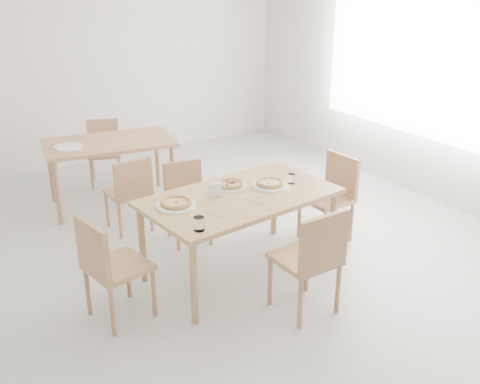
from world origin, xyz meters
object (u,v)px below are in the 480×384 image
second_table (109,149)px  plate_empty (69,147)px  chair_back_n (104,147)px  plate_margherita (176,205)px  main_table (240,203)px  tumbler_a (199,224)px  pizza_margherita (176,203)px  pizza_mushroom (270,183)px  pizza_pepperoni (230,184)px  chair_west (108,263)px  chair_back_s (130,189)px  tumbler_b (292,179)px  napkin_holder (215,191)px  plate_mushroom (270,185)px  chair_north (186,196)px  chair_south (312,255)px  plate_pepperoni (230,186)px  chair_east (333,191)px

second_table → plate_empty: bearing=-171.1°
chair_back_n → plate_margherita: bearing=-76.7°
main_table → tumbler_a: tumbler_a is taller
plate_empty → pizza_margherita: bearing=-82.2°
pizza_mushroom → pizza_pepperoni: bearing=151.0°
chair_west → chair_back_s: 1.55m
tumbler_b → napkin_holder: bearing=172.7°
pizza_margherita → chair_back_n: 2.78m
tumbler_a → chair_back_s: tumbler_a is taller
napkin_holder → tumbler_a: bearing=-118.5°
pizza_pepperoni → plate_empty: bearing=114.7°
second_table → chair_back_s: bearing=-87.2°
second_table → plate_mushroom: bearing=-61.0°
second_table → chair_back_s: (-0.09, -0.79, -0.19)m
chair_north → pizza_pepperoni: 0.75m
main_table → chair_south: size_ratio=1.92×
chair_south → pizza_mushroom: 0.93m
napkin_holder → second_table: (-0.20, 2.00, -0.15)m
chair_north → napkin_holder: size_ratio=6.32×
plate_empty → main_table: bearing=-68.0°
main_table → napkin_holder: (-0.20, 0.07, 0.13)m
pizza_mushroom → plate_empty: pizza_mushroom is taller
chair_west → pizza_pepperoni: 1.31m
tumbler_a → second_table: (0.22, 2.49, -0.14)m
main_table → tumbler_b: (0.53, -0.02, 0.12)m
chair_north → pizza_margherita: pizza_margherita is taller
tumbler_b → plate_mushroom: bearing=167.2°
pizza_pepperoni → chair_back_s: 1.25m
tumbler_b → plate_pepperoni: bearing=157.1°
tumbler_b → main_table: bearing=177.6°
tumbler_b → second_table: bearing=114.0°
pizza_margherita → plate_pepperoni: bearing=11.4°
plate_pepperoni → tumbler_b: tumbler_b is taller
chair_south → napkin_holder: chair_south is taller
chair_north → pizza_pepperoni: pizza_pepperoni is taller
chair_back_s → plate_empty: chair_back_s is taller
pizza_mushroom → chair_back_n: size_ratio=0.35×
napkin_holder → chair_west: bearing=-158.9°
chair_north → plate_margherita: (-0.49, -0.78, 0.30)m
chair_west → chair_east: (2.37, 0.18, -0.01)m
plate_mushroom → pizza_mushroom: (-0.00, 0.00, 0.02)m
second_table → chair_back_s: chair_back_s is taller
main_table → chair_east: size_ratio=2.02×
chair_south → tumbler_b: chair_south is taller
chair_south → chair_back_n: bearing=-85.7°
pizza_pepperoni → pizza_margherita: bearing=-168.6°
pizza_margherita → chair_back_s: 1.25m
chair_west → tumbler_a: bearing=-128.6°
chair_north → plate_mushroom: size_ratio=2.42×
chair_south → plate_pepperoni: 1.07m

